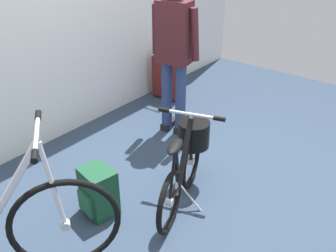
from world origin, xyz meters
TOP-DOWN VIEW (x-y plane):
  - ground_plane at (0.00, 0.00)m, footprint 6.05×6.05m
  - back_wall at (0.00, 1.74)m, footprint 6.05×0.10m
  - folding_bike_foreground at (-0.17, 0.09)m, footprint 0.97×0.52m
  - visitor_near_wall at (0.62, 0.83)m, footprint 0.32×0.53m
  - rolling_suitcase at (1.26, 1.41)m, footprint 0.20×0.37m
  - backpack_on_floor at (-0.75, 0.49)m, footprint 0.28×0.30m

SIDE VIEW (x-z plane):
  - ground_plane at x=0.00m, z-range 0.00..0.00m
  - backpack_on_floor at x=-0.75m, z-range 0.00..0.38m
  - rolling_suitcase at x=1.26m, z-range -0.13..0.70m
  - folding_bike_foreground at x=-0.17m, z-range 0.00..0.72m
  - visitor_near_wall at x=0.62m, z-range 0.11..1.70m
  - back_wall at x=0.00m, z-range 0.00..2.67m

